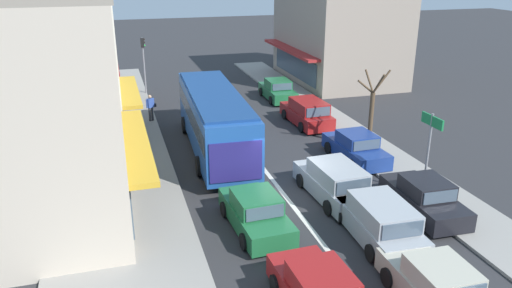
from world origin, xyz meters
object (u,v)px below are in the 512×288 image
(city_bus, at_px, (215,117))
(wagon_adjacent_lane_lead, at_px, (379,221))
(sedan_behind_bus_mid, at_px, (438,288))
(directional_road_sign, at_px, (430,135))
(parked_wagon_kerb_third, at_px, (307,113))
(wagon_queue_gap_filler, at_px, (334,182))
(parked_sedan_kerb_front, at_px, (424,198))
(sedan_adjacent_lane_trail, at_px, (256,213))
(parked_sedan_kerb_rear, at_px, (278,91))
(pedestrian_with_handbag_near, at_px, (151,106))
(parked_sedan_kerb_second, at_px, (356,148))
(traffic_light_downstreet, at_px, (143,56))
(street_tree_right, at_px, (371,112))

(city_bus, xyz_separation_m, wagon_adjacent_lane_lead, (3.77, -10.28, -1.14))
(sedan_behind_bus_mid, xyz_separation_m, directional_road_sign, (4.04, 6.63, 2.01))
(sedan_behind_bus_mid, distance_m, parked_wagon_kerb_third, 17.23)
(wagon_queue_gap_filler, bearing_deg, parked_sedan_kerb_front, -37.30)
(sedan_adjacent_lane_trail, distance_m, parked_wagon_kerb_third, 12.95)
(parked_wagon_kerb_third, height_order, parked_sedan_kerb_rear, parked_wagon_kerb_third)
(directional_road_sign, bearing_deg, pedestrian_with_handbag_near, 127.46)
(city_bus, height_order, wagon_adjacent_lane_lead, city_bus)
(parked_sedan_kerb_second, distance_m, directional_road_sign, 4.86)
(parked_sedan_kerb_front, height_order, parked_wagon_kerb_third, parked_wagon_kerb_third)
(traffic_light_downstreet, bearing_deg, directional_road_sign, -63.98)
(parked_sedan_kerb_rear, bearing_deg, wagon_queue_gap_filler, -100.22)
(parked_sedan_kerb_second, relative_size, pedestrian_with_handbag_near, 2.61)
(city_bus, bearing_deg, street_tree_right, -13.48)
(traffic_light_downstreet, relative_size, pedestrian_with_handbag_near, 2.58)
(wagon_adjacent_lane_lead, height_order, parked_sedan_kerb_second, wagon_adjacent_lane_lead)
(sedan_behind_bus_mid, relative_size, parked_sedan_kerb_front, 0.99)
(parked_wagon_kerb_third, height_order, directional_road_sign, directional_road_sign)
(traffic_light_downstreet, bearing_deg, parked_wagon_kerb_third, -49.13)
(parked_sedan_kerb_front, relative_size, parked_wagon_kerb_third, 0.94)
(wagon_adjacent_lane_lead, relative_size, sedan_adjacent_lane_trail, 1.07)
(sedan_adjacent_lane_trail, bearing_deg, directional_road_sign, 5.88)
(wagon_adjacent_lane_lead, height_order, directional_road_sign, directional_road_sign)
(wagon_adjacent_lane_lead, xyz_separation_m, wagon_queue_gap_filler, (-0.13, 3.46, 0.00))
(sedan_behind_bus_mid, distance_m, traffic_light_downstreet, 27.91)
(parked_sedan_kerb_second, bearing_deg, street_tree_right, 41.70)
(traffic_light_downstreet, bearing_deg, parked_sedan_kerb_front, -67.79)
(parked_sedan_kerb_second, bearing_deg, traffic_light_downstreet, 118.90)
(sedan_adjacent_lane_trail, xyz_separation_m, traffic_light_downstreet, (-2.26, 21.34, 2.19))
(city_bus, bearing_deg, parked_sedan_kerb_rear, 53.91)
(sedan_adjacent_lane_trail, bearing_deg, traffic_light_downstreet, 96.04)
(parked_sedan_kerb_front, distance_m, parked_sedan_kerb_rear, 17.87)
(parked_sedan_kerb_second, bearing_deg, pedestrian_with_handbag_near, 135.30)
(sedan_behind_bus_mid, height_order, wagon_adjacent_lane_lead, wagon_adjacent_lane_lead)
(parked_sedan_kerb_front, bearing_deg, directional_road_sign, 55.17)
(parked_sedan_kerb_second, height_order, traffic_light_downstreet, traffic_light_downstreet)
(street_tree_right, bearing_deg, directional_road_sign, -94.25)
(sedan_adjacent_lane_trail, relative_size, pedestrian_with_handbag_near, 2.63)
(parked_sedan_kerb_second, height_order, parked_sedan_kerb_rear, same)
(sedan_adjacent_lane_trail, relative_size, parked_sedan_kerb_front, 1.00)
(city_bus, relative_size, parked_wagon_kerb_third, 2.41)
(sedan_behind_bus_mid, height_order, directional_road_sign, directional_road_sign)
(parked_sedan_kerb_rear, distance_m, street_tree_right, 10.96)
(sedan_adjacent_lane_trail, height_order, wagon_queue_gap_filler, wagon_queue_gap_filler)
(parked_wagon_kerb_third, relative_size, traffic_light_downstreet, 1.08)
(parked_sedan_kerb_second, xyz_separation_m, parked_sedan_kerb_rear, (-0.01, 12.09, 0.00))
(parked_wagon_kerb_third, relative_size, street_tree_right, 1.08)
(sedan_adjacent_lane_trail, height_order, parked_sedan_kerb_front, same)
(sedan_behind_bus_mid, bearing_deg, parked_wagon_kerb_third, 80.62)
(parked_wagon_kerb_third, distance_m, parked_sedan_kerb_rear, 6.02)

